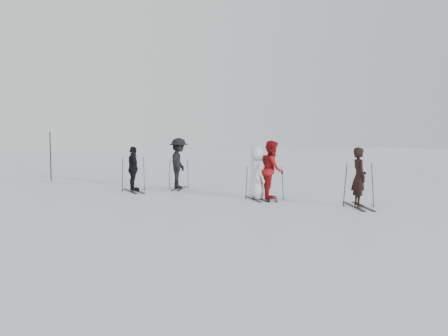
% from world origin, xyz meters
% --- Properties ---
extents(ground, '(120.00, 120.00, 0.00)m').
position_xyz_m(ground, '(0.00, 0.00, 0.00)').
color(ground, silver).
rests_on(ground, ground).
extents(skier_near_dark, '(0.61, 0.73, 1.71)m').
position_xyz_m(skier_near_dark, '(2.80, -2.44, 0.86)').
color(skier_near_dark, black).
rests_on(skier_near_dark, ground).
extents(skier_red, '(1.07, 1.16, 1.90)m').
position_xyz_m(skier_red, '(1.27, -0.05, 0.95)').
color(skier_red, maroon).
rests_on(skier_red, ground).
extents(skier_grey, '(0.67, 0.91, 1.71)m').
position_xyz_m(skier_grey, '(0.80, 0.16, 0.86)').
color(skier_grey, silver).
rests_on(skier_grey, ground).
extents(skier_uphill_left, '(0.46, 1.00, 1.67)m').
position_xyz_m(skier_uphill_left, '(-2.46, 3.90, 0.83)').
color(skier_uphill_left, black).
rests_on(skier_uphill_left, ground).
extents(skier_uphill_far, '(1.28, 1.48, 1.99)m').
position_xyz_m(skier_uphill_far, '(-0.62, 4.06, 0.99)').
color(skier_uphill_far, black).
rests_on(skier_uphill_far, ground).
extents(skis_near_dark, '(2.05, 1.57, 1.33)m').
position_xyz_m(skis_near_dark, '(2.80, -2.44, 0.66)').
color(skis_near_dark, black).
rests_on(skis_near_dark, ground).
extents(skis_red, '(1.74, 1.45, 1.12)m').
position_xyz_m(skis_red, '(1.27, -0.05, 0.56)').
color(skis_red, black).
rests_on(skis_red, ground).
extents(skis_grey, '(1.66, 1.05, 1.13)m').
position_xyz_m(skis_grey, '(0.80, 0.16, 0.57)').
color(skis_grey, black).
rests_on(skis_grey, ground).
extents(skis_uphill_left, '(1.88, 1.07, 1.34)m').
position_xyz_m(skis_uphill_left, '(-2.46, 3.90, 0.67)').
color(skis_uphill_left, black).
rests_on(skis_uphill_left, ground).
extents(skis_uphill_far, '(1.85, 1.57, 1.20)m').
position_xyz_m(skis_uphill_far, '(-0.62, 4.06, 0.60)').
color(skis_uphill_far, black).
rests_on(skis_uphill_far, ground).
extents(piste_marker, '(0.06, 0.06, 2.30)m').
position_xyz_m(piste_marker, '(-5.16, 9.50, 1.15)').
color(piste_marker, black).
rests_on(piste_marker, ground).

